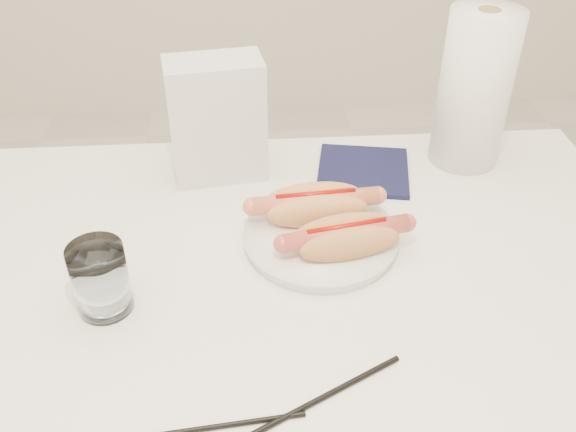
{
  "coord_description": "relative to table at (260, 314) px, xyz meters",
  "views": [
    {
      "loc": [
        -0.01,
        -0.65,
        1.35
      ],
      "look_at": [
        0.04,
        0.06,
        0.82
      ],
      "focal_mm": 39.38,
      "sensor_mm": 36.0,
      "label": 1
    }
  ],
  "objects": [
    {
      "name": "chopstick_far",
      "position": [
        0.06,
        -0.2,
        0.06
      ],
      "size": [
        0.2,
        0.11,
        0.01
      ],
      "primitive_type": "cylinder",
      "rotation": [
        0.0,
        1.57,
        0.48
      ],
      "color": "black",
      "rests_on": "table"
    },
    {
      "name": "navy_napkin",
      "position": [
        0.19,
        0.27,
        0.06
      ],
      "size": [
        0.18,
        0.18,
        0.01
      ],
      "primitive_type": "cube",
      "rotation": [
        0.0,
        0.0,
        -0.18
      ],
      "color": "#101233",
      "rests_on": "table"
    },
    {
      "name": "paper_towel_roll",
      "position": [
        0.38,
        0.31,
        0.19
      ],
      "size": [
        0.14,
        0.14,
        0.27
      ],
      "primitive_type": "cylinder",
      "rotation": [
        0.0,
        0.0,
        0.16
      ],
      "color": "white",
      "rests_on": "table"
    },
    {
      "name": "water_glass",
      "position": [
        -0.2,
        -0.03,
        0.11
      ],
      "size": [
        0.07,
        0.07,
        0.1
      ],
      "primitive_type": "cylinder",
      "color": "white",
      "rests_on": "table"
    },
    {
      "name": "plate",
      "position": [
        0.09,
        0.08,
        0.07
      ],
      "size": [
        0.24,
        0.24,
        0.02
      ],
      "primitive_type": "cylinder",
      "rotation": [
        0.0,
        0.0,
        0.11
      ],
      "color": "white",
      "rests_on": "table"
    },
    {
      "name": "chopstick_near",
      "position": [
        -0.06,
        -0.23,
        0.06
      ],
      "size": [
        0.2,
        0.03,
        0.01
      ],
      "primitive_type": "cylinder",
      "rotation": [
        0.0,
        1.57,
        0.1
      ],
      "color": "black",
      "rests_on": "table"
    },
    {
      "name": "napkin_box",
      "position": [
        -0.06,
        0.29,
        0.16
      ],
      "size": [
        0.17,
        0.11,
        0.21
      ],
      "primitive_type": "cube",
      "rotation": [
        0.0,
        0.0,
        0.14
      ],
      "color": "silver",
      "rests_on": "table"
    },
    {
      "name": "table",
      "position": [
        0.0,
        0.0,
        0.0
      ],
      "size": [
        1.2,
        0.8,
        0.75
      ],
      "color": "white",
      "rests_on": "ground"
    },
    {
      "name": "hotdog_right",
      "position": [
        0.12,
        0.04,
        0.1
      ],
      "size": [
        0.19,
        0.1,
        0.05
      ],
      "rotation": [
        0.0,
        0.0,
        0.19
      ],
      "color": "tan",
      "rests_on": "plate"
    },
    {
      "name": "hotdog_left",
      "position": [
        0.09,
        0.12,
        0.1
      ],
      "size": [
        0.19,
        0.09,
        0.05
      ],
      "rotation": [
        0.0,
        0.0,
        0.08
      ],
      "color": "#E3995A",
      "rests_on": "plate"
    }
  ]
}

